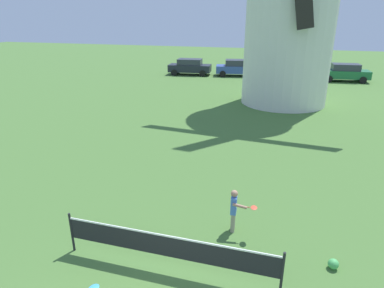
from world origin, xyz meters
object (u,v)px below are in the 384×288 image
parked_car_black (190,67)px  parked_car_mustard (289,70)px  tennis_net (168,246)px  parked_car_blue (237,68)px  parked_car_green (345,72)px  player_far (234,208)px  stray_ball (333,264)px

parked_car_black → parked_car_mustard: bearing=1.5°
tennis_net → parked_car_black: bearing=105.6°
parked_car_blue → parked_car_green: bearing=-0.8°
parked_car_mustard → parked_car_green: same height
player_far → parked_car_black: bearing=109.3°
stray_ball → player_far: bearing=162.0°
tennis_net → parked_car_green: 28.22m
parked_car_green → player_far: bearing=-103.0°
tennis_net → parked_car_blue: size_ratio=1.21×
stray_ball → tennis_net: bearing=-162.8°
tennis_net → parked_car_green: parked_car_green is taller
tennis_net → stray_ball: (3.76, 1.16, -0.56)m
parked_car_mustard → parked_car_blue: bearing=175.5°
tennis_net → parked_car_mustard: parked_car_mustard is taller
parked_car_black → player_far: bearing=-70.7°
parked_car_black → parked_car_mustard: same height
tennis_net → stray_ball: tennis_net is taller
parked_car_mustard → stray_ball: bearing=-86.5°
player_far → stray_ball: size_ratio=5.03×
parked_car_mustard → parked_car_black: bearing=-178.5°
tennis_net → parked_car_green: bearing=75.5°
player_far → parked_car_green: bearing=77.0°
player_far → parked_car_blue: (-4.04, 25.48, 0.09)m
parked_car_black → parked_car_green: (14.54, 0.51, -0.00)m
tennis_net → player_far: 2.33m
parked_car_green → parked_car_mustard: bearing=-177.0°
player_far → parked_car_black: parked_car_black is taller
player_far → parked_car_black: size_ratio=0.29×
parked_car_black → parked_car_green: 14.55m
parked_car_mustard → parked_car_green: (4.87, 0.25, -0.00)m
player_far → parked_car_green: 26.00m
tennis_net → parked_car_green: (7.04, 27.33, 0.12)m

